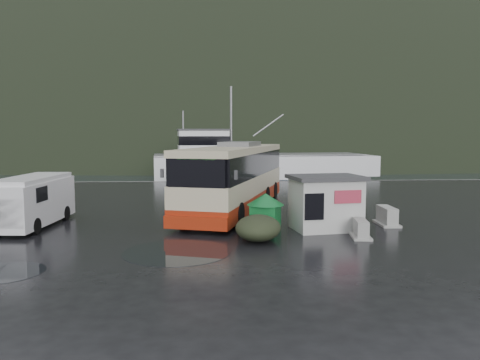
{
  "coord_description": "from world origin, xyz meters",
  "views": [
    {
      "loc": [
        0.77,
        -20.9,
        4.17
      ],
      "look_at": [
        2.16,
        3.96,
        1.7
      ],
      "focal_mm": 35.0,
      "sensor_mm": 36.0,
      "label": 1
    }
  ],
  "objects": [
    {
      "name": "harbor_water",
      "position": [
        0.0,
        110.0,
        0.0
      ],
      "size": [
        300.0,
        180.0,
        0.02
      ],
      "primitive_type": "cube",
      "color": "black",
      "rests_on": "ground"
    },
    {
      "name": "coach_bus",
      "position": [
        1.94,
        4.45,
        0.0
      ],
      "size": [
        7.02,
        13.6,
        3.75
      ],
      "primitive_type": null,
      "rotation": [
        0.0,
        0.0,
        -0.3
      ],
      "color": "#C0B491",
      "rests_on": "ground"
    },
    {
      "name": "fishing_trawler",
      "position": [
        5.66,
        29.62,
        0.0
      ],
      "size": [
        26.97,
        8.72,
        10.59
      ],
      "primitive_type": null,
      "rotation": [
        0.0,
        0.0,
        0.11
      ],
      "color": "silver",
      "rests_on": "ground"
    },
    {
      "name": "puddles",
      "position": [
        -1.94,
        -5.2,
        0.01
      ],
      "size": [
        8.1,
        5.26,
        0.01
      ],
      "color": "black",
      "rests_on": "ground"
    },
    {
      "name": "waste_bin_right",
      "position": [
        2.98,
        -1.08,
        0.0
      ],
      "size": [
        1.5,
        1.5,
        1.62
      ],
      "primitive_type": null,
      "rotation": [
        0.0,
        0.0,
        -0.37
      ],
      "color": "#12682D",
      "rests_on": "ground"
    },
    {
      "name": "jersey_barrier_b",
      "position": [
        8.69,
        -0.14,
        0.0
      ],
      "size": [
        0.87,
        1.68,
        0.83
      ],
      "primitive_type": null,
      "rotation": [
        0.0,
        0.0,
        -0.03
      ],
      "color": "#999993",
      "rests_on": "ground"
    },
    {
      "name": "headland",
      "position": [
        10.0,
        250.0,
        0.0
      ],
      "size": [
        780.0,
        540.0,
        570.0
      ],
      "primitive_type": "ellipsoid",
      "color": "black",
      "rests_on": "ground"
    },
    {
      "name": "ticket_kiosk",
      "position": [
        5.61,
        -1.01,
        0.0
      ],
      "size": [
        3.35,
        2.73,
        2.37
      ],
      "primitive_type": null,
      "rotation": [
        0.0,
        0.0,
        0.15
      ],
      "color": "beige",
      "rests_on": "ground"
    },
    {
      "name": "dome_tent",
      "position": [
        2.49,
        -2.9,
        0.0
      ],
      "size": [
        2.13,
        2.73,
        0.98
      ],
      "primitive_type": null,
      "rotation": [
        0.0,
        0.0,
        -0.15
      ],
      "color": "#272E1B",
      "rests_on": "ground"
    },
    {
      "name": "white_van",
      "position": [
        -7.37,
        0.36,
        0.0
      ],
      "size": [
        2.27,
        5.6,
        2.29
      ],
      "primitive_type": null,
      "rotation": [
        0.0,
        0.0,
        -0.07
      ],
      "color": "silver",
      "rests_on": "ground"
    },
    {
      "name": "waste_bin_left",
      "position": [
        4.94,
        -1.06,
        0.0
      ],
      "size": [
        1.1,
        1.1,
        1.42
      ],
      "primitive_type": null,
      "rotation": [
        0.0,
        0.0,
        -0.09
      ],
      "color": "#12682D",
      "rests_on": "ground"
    },
    {
      "name": "jersey_barrier_a",
      "position": [
        6.66,
        -2.67,
        0.0
      ],
      "size": [
        0.92,
        1.54,
        0.72
      ],
      "primitive_type": null,
      "rotation": [
        0.0,
        0.0,
        -0.14
      ],
      "color": "#999993",
      "rests_on": "ground"
    },
    {
      "name": "ground",
      "position": [
        0.0,
        0.0,
        0.0
      ],
      "size": [
        160.0,
        160.0,
        0.0
      ],
      "primitive_type": "plane",
      "color": "black",
      "rests_on": "ground"
    },
    {
      "name": "quay_edge",
      "position": [
        0.0,
        20.0,
        0.0
      ],
      "size": [
        160.0,
        0.6,
        1.5
      ],
      "primitive_type": "cube",
      "color": "#999993",
      "rests_on": "ground"
    }
  ]
}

